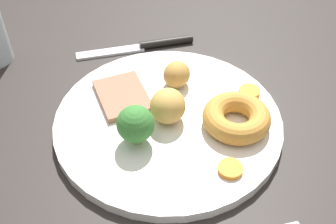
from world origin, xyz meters
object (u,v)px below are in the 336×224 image
at_px(broccoli_floret, 136,126).
at_px(roast_potato_left, 168,106).
at_px(dinner_plate, 168,122).
at_px(carrot_coin_back, 249,92).
at_px(roast_potato_right, 177,74).
at_px(knife, 146,46).
at_px(carrot_coin_front, 230,169).
at_px(meat_slice_main, 123,96).
at_px(yorkshire_pudding, 236,118).

bearing_deg(broccoli_floret, roast_potato_left, -60.89).
relative_size(dinner_plate, roast_potato_left, 6.17).
bearing_deg(dinner_plate, carrot_coin_back, -85.01).
height_order(roast_potato_right, knife, roast_potato_right).
distance_m(carrot_coin_front, knife, 0.28).
bearing_deg(roast_potato_right, carrot_coin_back, -119.00).
bearing_deg(carrot_coin_back, broccoli_floret, 102.94).
relative_size(roast_potato_right, broccoli_floret, 0.76).
distance_m(dinner_plate, carrot_coin_front, 0.11).
bearing_deg(broccoli_floret, roast_potato_right, -42.73).
bearing_deg(carrot_coin_back, carrot_coin_front, 144.91).
distance_m(carrot_coin_front, carrot_coin_back, 0.14).
distance_m(meat_slice_main, roast_potato_left, 0.07).
height_order(roast_potato_left, roast_potato_right, roast_potato_left).
bearing_deg(yorkshire_pudding, roast_potato_left, 63.95).
xyz_separation_m(dinner_plate, roast_potato_left, (-0.00, 0.00, 0.03)).
height_order(dinner_plate, roast_potato_right, roast_potato_right).
height_order(roast_potato_left, carrot_coin_front, roast_potato_left).
bearing_deg(broccoli_floret, carrot_coin_front, -130.19).
distance_m(meat_slice_main, knife, 0.14).
bearing_deg(yorkshire_pudding, knife, 14.40).
distance_m(yorkshire_pudding, carrot_coin_front, 0.07).
xyz_separation_m(dinner_plate, meat_slice_main, (0.05, 0.05, 0.01)).
relative_size(meat_slice_main, yorkshire_pudding, 0.97).
bearing_deg(carrot_coin_front, broccoli_floret, 49.81).
distance_m(roast_potato_left, roast_potato_right, 0.07).
xyz_separation_m(meat_slice_main, yorkshire_pudding, (-0.09, -0.12, 0.01)).
bearing_deg(knife, dinner_plate, 87.84).
distance_m(roast_potato_right, carrot_coin_front, 0.16).
height_order(yorkshire_pudding, carrot_coin_back, yorkshire_pudding).
distance_m(yorkshire_pudding, carrot_coin_back, 0.07).
bearing_deg(dinner_plate, meat_slice_main, 39.82).
height_order(meat_slice_main, carrot_coin_front, meat_slice_main).
bearing_deg(dinner_plate, roast_potato_right, -28.54).
xyz_separation_m(roast_potato_left, carrot_coin_back, (0.01, -0.12, -0.02)).
height_order(carrot_coin_front, carrot_coin_back, same).
xyz_separation_m(dinner_plate, carrot_coin_back, (0.01, -0.12, 0.01)).
xyz_separation_m(yorkshire_pudding, roast_potato_left, (0.04, 0.08, 0.01)).
bearing_deg(yorkshire_pudding, meat_slice_main, 52.32).
xyz_separation_m(yorkshire_pudding, broccoli_floret, (0.01, 0.12, 0.01)).
bearing_deg(knife, broccoli_floret, 75.83).
bearing_deg(meat_slice_main, carrot_coin_front, -151.46).
bearing_deg(roast_potato_right, knife, 5.45).
distance_m(meat_slice_main, broccoli_floret, 0.09).
distance_m(meat_slice_main, carrot_coin_back, 0.17).
height_order(carrot_coin_back, broccoli_floret, broccoli_floret).
bearing_deg(meat_slice_main, dinner_plate, -140.18).
height_order(dinner_plate, roast_potato_left, roast_potato_left).
xyz_separation_m(carrot_coin_back, knife, (0.16, 0.10, -0.01)).
bearing_deg(roast_potato_left, carrot_coin_front, -158.05).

